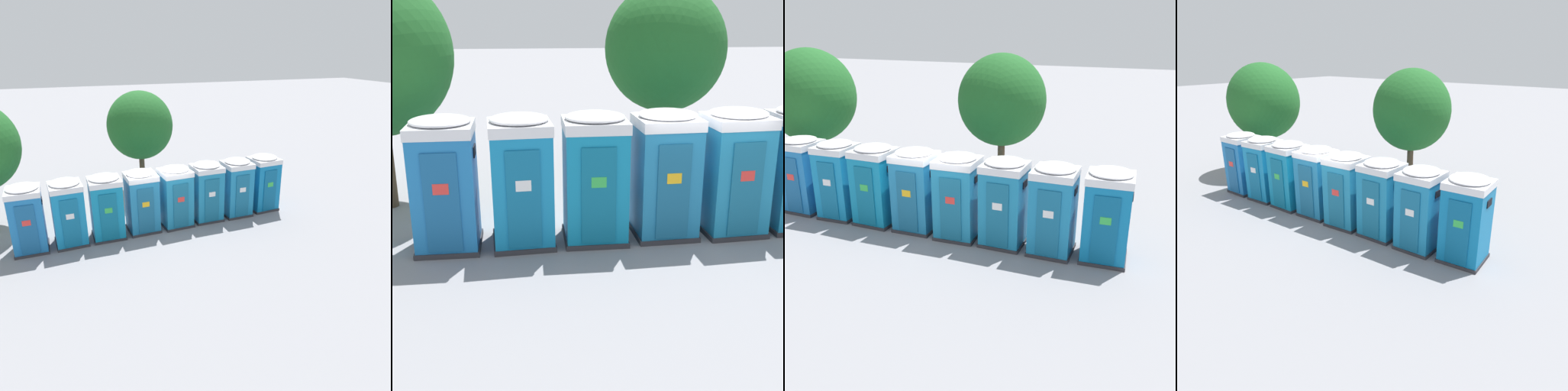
{
  "view_description": "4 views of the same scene",
  "coord_description": "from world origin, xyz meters",
  "views": [
    {
      "loc": [
        -3.49,
        -14.2,
        7.06
      ],
      "look_at": [
        1.62,
        -0.2,
        1.15
      ],
      "focal_mm": 35.0,
      "sensor_mm": 36.0,
      "label": 1
    },
    {
      "loc": [
        -3.31,
        -10.38,
        4.29
      ],
      "look_at": [
        -2.23,
        -0.39,
        0.9
      ],
      "focal_mm": 50.0,
      "sensor_mm": 36.0,
      "label": 2
    },
    {
      "loc": [
        6.34,
        -11.44,
        5.96
      ],
      "look_at": [
        1.4,
        -0.21,
        1.37
      ],
      "focal_mm": 42.0,
      "sensor_mm": 36.0,
      "label": 3
    },
    {
      "loc": [
        8.95,
        -9.18,
        5.65
      ],
      "look_at": [
        1.76,
        -0.2,
        1.29
      ],
      "focal_mm": 35.0,
      "sensor_mm": 36.0,
      "label": 4
    }
  ],
  "objects": [
    {
      "name": "portapotty_4",
      "position": [
        0.72,
        -0.29,
        1.28
      ],
      "size": [
        1.3,
        1.29,
        2.54
      ],
      "color": "#2D2D33",
      "rests_on": "ground"
    },
    {
      "name": "portapotty_1",
      "position": [
        -3.51,
        -0.46,
        1.28
      ],
      "size": [
        1.26,
        1.28,
        2.54
      ],
      "color": "#2D2D33",
      "rests_on": "ground"
    },
    {
      "name": "portapotty_5",
      "position": [
        2.13,
        -0.19,
        1.28
      ],
      "size": [
        1.25,
        1.23,
        2.54
      ],
      "color": "#2D2D33",
      "rests_on": "ground"
    },
    {
      "name": "portapotty_7",
      "position": [
        4.94,
        0.01,
        1.28
      ],
      "size": [
        1.31,
        1.3,
        2.54
      ],
      "color": "#2D2D33",
      "rests_on": "ground"
    },
    {
      "name": "portapotty_3",
      "position": [
        -0.69,
        -0.31,
        1.28
      ],
      "size": [
        1.27,
        1.26,
        2.54
      ],
      "color": "#2D2D33",
      "rests_on": "ground"
    },
    {
      "name": "street_tree_1",
      "position": [
        0.33,
        4.18,
        3.38
      ],
      "size": [
        3.21,
        3.21,
        5.05
      ],
      "color": "#4C3826",
      "rests_on": "ground"
    },
    {
      "name": "portapotty_0",
      "position": [
        -4.92,
        -0.51,
        1.28
      ],
      "size": [
        1.2,
        1.22,
        2.54
      ],
      "color": "#2D2D33",
      "rests_on": "ground"
    },
    {
      "name": "ground_plane",
      "position": [
        0.0,
        0.0,
        0.0
      ],
      "size": [
        120.0,
        120.0,
        0.0
      ],
      "primitive_type": "plane",
      "color": "gray"
    },
    {
      "name": "portapotty_6",
      "position": [
        3.54,
        -0.16,
        1.28
      ],
      "size": [
        1.22,
        1.24,
        2.54
      ],
      "color": "#2D2D33",
      "rests_on": "ground"
    },
    {
      "name": "portapotty_2",
      "position": [
        -2.1,
        -0.4,
        1.28
      ],
      "size": [
        1.23,
        1.21,
        2.54
      ],
      "color": "#2D2D33",
      "rests_on": "ground"
    }
  ]
}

